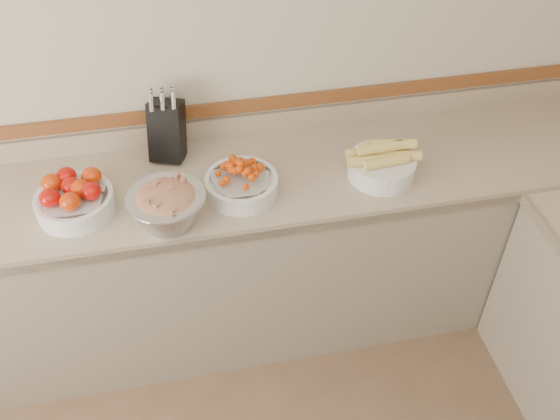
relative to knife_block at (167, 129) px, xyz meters
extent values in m
plane|color=beige|center=(0.02, 0.10, 0.26)|extent=(4.00, 0.00, 4.00)
cube|color=tan|center=(0.02, -0.22, -0.16)|extent=(4.00, 0.65, 0.04)
cube|color=gray|center=(0.02, -0.22, -0.61)|extent=(4.00, 0.63, 0.86)
cube|color=#7F6D56|center=(0.02, -0.54, -0.16)|extent=(4.00, 0.02, 0.04)
cube|color=tan|center=(0.02, 0.09, -0.09)|extent=(4.00, 0.02, 0.10)
cube|color=brown|center=(0.02, 0.09, 0.01)|extent=(4.00, 0.02, 0.06)
cube|color=black|center=(0.00, 0.00, -0.01)|extent=(0.19, 0.20, 0.27)
cylinder|color=silver|center=(-0.04, -0.03, 0.15)|extent=(0.03, 0.04, 0.07)
cylinder|color=silver|center=(0.00, -0.03, 0.15)|extent=(0.03, 0.04, 0.07)
cylinder|color=silver|center=(0.04, -0.03, 0.15)|extent=(0.03, 0.04, 0.07)
cylinder|color=silver|center=(-0.04, 0.00, 0.15)|extent=(0.03, 0.04, 0.07)
cylinder|color=silver|center=(0.00, 0.00, 0.15)|extent=(0.03, 0.04, 0.07)
cylinder|color=silver|center=(0.04, 0.00, 0.15)|extent=(0.03, 0.04, 0.07)
cylinder|color=silver|center=(-0.04, 0.03, 0.15)|extent=(0.03, 0.04, 0.07)
cylinder|color=silver|center=(0.00, 0.03, 0.15)|extent=(0.03, 0.04, 0.07)
cylinder|color=silver|center=(0.04, 0.03, 0.15)|extent=(0.03, 0.04, 0.07)
cylinder|color=silver|center=(-0.38, -0.29, -0.10)|extent=(0.30, 0.30, 0.08)
torus|color=silver|center=(-0.38, -0.29, -0.06)|extent=(0.30, 0.30, 0.01)
cylinder|color=white|center=(-0.38, -0.29, -0.06)|extent=(0.27, 0.27, 0.01)
ellipsoid|color=#B80C07|center=(-0.46, -0.33, -0.02)|extent=(0.08, 0.08, 0.07)
ellipsoid|color=red|center=(-0.38, -0.36, -0.02)|extent=(0.08, 0.08, 0.07)
ellipsoid|color=#B80C07|center=(-0.31, -0.32, -0.02)|extent=(0.08, 0.08, 0.07)
ellipsoid|color=red|center=(-0.46, -0.24, -0.02)|extent=(0.08, 0.08, 0.07)
ellipsoid|color=#B80C07|center=(-0.38, -0.27, -0.02)|extent=(0.08, 0.08, 0.07)
ellipsoid|color=red|center=(-0.31, -0.23, -0.02)|extent=(0.08, 0.08, 0.07)
ellipsoid|color=#B80C07|center=(-0.40, -0.21, -0.02)|extent=(0.08, 0.08, 0.07)
ellipsoid|color=red|center=(-0.35, -0.29, -0.02)|extent=(0.08, 0.08, 0.07)
cylinder|color=silver|center=(0.27, -0.31, -0.10)|extent=(0.29, 0.29, 0.08)
torus|color=silver|center=(0.27, -0.31, -0.07)|extent=(0.30, 0.30, 0.01)
cylinder|color=white|center=(0.27, -0.31, -0.07)|extent=(0.26, 0.26, 0.01)
sphere|color=#D13E07|center=(0.34, -0.30, -0.02)|extent=(0.03, 0.03, 0.03)
sphere|color=#D13E07|center=(0.28, -0.31, 0.00)|extent=(0.03, 0.03, 0.03)
sphere|color=#D13E07|center=(0.22, -0.36, -0.03)|extent=(0.03, 0.03, 0.03)
sphere|color=#D13E07|center=(0.20, -0.31, -0.02)|extent=(0.03, 0.03, 0.03)
sphere|color=#D13E07|center=(0.32, -0.35, -0.02)|extent=(0.03, 0.03, 0.03)
sphere|color=#D13E07|center=(0.28, -0.28, -0.02)|extent=(0.03, 0.03, 0.03)
sphere|color=#D13E07|center=(0.28, -0.29, 0.00)|extent=(0.03, 0.03, 0.03)
sphere|color=#D13E07|center=(0.29, -0.35, -0.02)|extent=(0.03, 0.03, 0.03)
sphere|color=#D13E07|center=(0.29, -0.28, -0.01)|extent=(0.03, 0.03, 0.03)
sphere|color=#D13E07|center=(0.30, -0.31, -0.01)|extent=(0.03, 0.03, 0.03)
sphere|color=#D13E07|center=(0.29, -0.29, 0.00)|extent=(0.03, 0.03, 0.03)
sphere|color=#D13E07|center=(0.37, -0.30, -0.04)|extent=(0.03, 0.03, 0.03)
sphere|color=#D13E07|center=(0.26, -0.29, 0.00)|extent=(0.03, 0.03, 0.03)
sphere|color=#D13E07|center=(0.26, -0.36, -0.01)|extent=(0.03, 0.03, 0.03)
sphere|color=#D13E07|center=(0.27, -0.31, 0.00)|extent=(0.03, 0.03, 0.03)
sphere|color=#D13E07|center=(0.25, -0.32, 0.00)|extent=(0.03, 0.03, 0.03)
sphere|color=#D13E07|center=(0.25, -0.25, -0.02)|extent=(0.03, 0.03, 0.03)
sphere|color=#D13E07|center=(0.30, -0.32, 0.00)|extent=(0.03, 0.03, 0.03)
sphere|color=#D13E07|center=(0.36, -0.31, -0.03)|extent=(0.03, 0.03, 0.03)
sphere|color=#D13E07|center=(0.16, -0.30, -0.04)|extent=(0.03, 0.03, 0.03)
sphere|color=#D13E07|center=(0.29, -0.28, -0.02)|extent=(0.03, 0.03, 0.03)
sphere|color=#D13E07|center=(0.23, -0.39, -0.03)|extent=(0.03, 0.03, 0.03)
sphere|color=#D13E07|center=(0.26, -0.38, -0.03)|extent=(0.03, 0.03, 0.03)
sphere|color=#D13E07|center=(0.27, -0.36, -0.01)|extent=(0.03, 0.03, 0.03)
sphere|color=#D13E07|center=(0.32, -0.30, -0.02)|extent=(0.03, 0.03, 0.03)
sphere|color=#D13E07|center=(0.23, -0.26, -0.02)|extent=(0.03, 0.03, 0.03)
sphere|color=#D13E07|center=(0.23, -0.26, -0.02)|extent=(0.03, 0.03, 0.03)
sphere|color=#D13E07|center=(0.27, -0.30, 0.01)|extent=(0.03, 0.03, 0.03)
sphere|color=#D13E07|center=(0.26, -0.32, 0.00)|extent=(0.03, 0.03, 0.03)
sphere|color=#D13E07|center=(0.24, -0.35, -0.02)|extent=(0.03, 0.03, 0.03)
sphere|color=#D13E07|center=(0.24, -0.22, -0.03)|extent=(0.03, 0.03, 0.03)
sphere|color=#D13E07|center=(0.19, -0.36, -0.03)|extent=(0.03, 0.03, 0.03)
sphere|color=#D13E07|center=(0.23, -0.30, 0.00)|extent=(0.03, 0.03, 0.03)
cylinder|color=silver|center=(0.85, -0.31, -0.09)|extent=(0.28, 0.28, 0.08)
torus|color=silver|center=(0.85, -0.31, -0.06)|extent=(0.28, 0.28, 0.01)
cylinder|color=#DDC05C|center=(0.79, -0.33, -0.03)|extent=(0.19, 0.05, 0.04)
cylinder|color=#DDC05C|center=(0.85, -0.36, -0.03)|extent=(0.19, 0.06, 0.04)
cylinder|color=#DDC05C|center=(0.91, -0.33, -0.03)|extent=(0.19, 0.08, 0.04)
cylinder|color=#DDC05C|center=(0.80, -0.28, -0.03)|extent=(0.19, 0.05, 0.04)
cylinder|color=#DDC05C|center=(0.89, -0.27, -0.03)|extent=(0.19, 0.09, 0.04)
cylinder|color=#DDC05C|center=(0.83, -0.31, 0.01)|extent=(0.19, 0.05, 0.04)
cylinder|color=#DDC05C|center=(0.89, -0.30, 0.01)|extent=(0.19, 0.07, 0.04)
cylinder|color=#B2B2BA|center=(-0.03, -0.43, -0.07)|extent=(0.30, 0.30, 0.14)
torus|color=#B2B2BA|center=(-0.03, -0.43, 0.00)|extent=(0.30, 0.30, 0.01)
ellipsoid|color=#AC133A|center=(-0.03, -0.43, -0.01)|extent=(0.24, 0.24, 0.08)
cube|color=#AC133A|center=(0.02, -0.35, 0.02)|extent=(0.03, 0.03, 0.02)
cube|color=#8CB156|center=(0.04, -0.37, 0.02)|extent=(0.03, 0.03, 0.02)
cube|color=#AC133A|center=(-0.02, -0.43, 0.01)|extent=(0.03, 0.03, 0.02)
cube|color=#8CB156|center=(-0.02, -0.34, 0.00)|extent=(0.03, 0.03, 0.02)
cube|color=#AC133A|center=(-0.04, -0.45, 0.01)|extent=(0.03, 0.03, 0.02)
cube|color=#8CB156|center=(-0.10, -0.47, 0.02)|extent=(0.02, 0.02, 0.02)
cube|color=#AC133A|center=(-0.07, -0.39, 0.00)|extent=(0.03, 0.03, 0.02)
cube|color=#8CB156|center=(-0.07, -0.50, 0.02)|extent=(0.03, 0.03, 0.02)
cube|color=#AC133A|center=(-0.10, -0.40, 0.01)|extent=(0.03, 0.03, 0.02)
cube|color=#8CB156|center=(-0.07, -0.37, 0.01)|extent=(0.03, 0.03, 0.02)
cube|color=#AC133A|center=(-0.01, -0.52, 0.01)|extent=(0.03, 0.03, 0.02)
cube|color=#8CB156|center=(-0.06, -0.37, 0.02)|extent=(0.03, 0.03, 0.02)
cube|color=#AC133A|center=(-0.02, -0.42, 0.01)|extent=(0.02, 0.02, 0.02)
cube|color=#8CB156|center=(-0.01, -0.42, 0.02)|extent=(0.02, 0.02, 0.02)
camera|label=1|loc=(0.04, -2.21, 1.52)|focal=40.00mm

